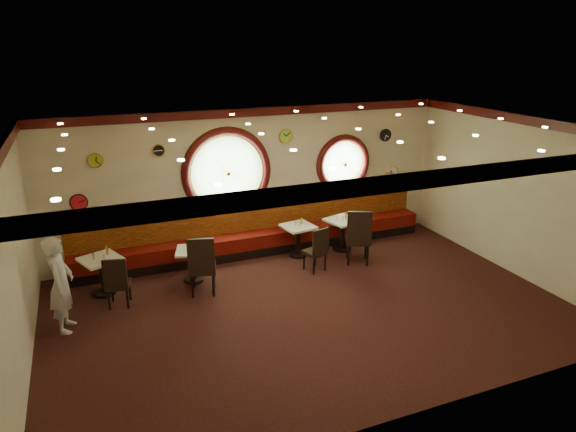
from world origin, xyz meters
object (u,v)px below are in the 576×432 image
(table_c, at_px, (298,237))
(chair_d, at_px, (359,233))
(condiment_b_salt, at_px, (187,247))
(condiment_b_pepper, at_px, (191,248))
(condiment_c_salt, at_px, (296,224))
(condiment_b_bottle, at_px, (195,244))
(condiment_c_bottle, at_px, (302,221))
(condiment_d_bottle, at_px, (346,216))
(table_b, at_px, (193,261))
(condiment_d_pepper, at_px, (343,218))
(waiter, at_px, (61,284))
(table_a, at_px, (102,271))
(table_d, at_px, (342,231))
(chair_b, at_px, (202,262))
(chair_a, at_px, (117,279))
(condiment_d_salt, at_px, (337,218))
(condiment_a_salt, at_px, (93,256))
(condiment_a_bottle, at_px, (107,250))
(condiment_a_pepper, at_px, (104,257))
(chair_c, at_px, (318,247))
(condiment_c_pepper, at_px, (300,223))

(table_c, height_order, chair_d, chair_d)
(condiment_b_salt, relative_size, condiment_b_pepper, 0.86)
(condiment_c_salt, xyz_separation_m, condiment_b_bottle, (-2.27, -0.30, -0.01))
(condiment_c_bottle, relative_size, condiment_d_bottle, 0.97)
(table_b, height_order, table_c, table_c)
(condiment_d_pepper, distance_m, waiter, 5.91)
(table_a, relative_size, condiment_b_pepper, 8.41)
(table_d, distance_m, condiment_b_salt, 3.58)
(chair_d, xyz_separation_m, condiment_d_bottle, (0.15, 0.85, 0.11))
(table_a, relative_size, condiment_d_pepper, 8.14)
(condiment_c_salt, xyz_separation_m, waiter, (-4.69, -1.36, 0.06))
(table_a, height_order, chair_b, chair_b)
(chair_a, bearing_deg, condiment_d_salt, 24.36)
(condiment_a_salt, xyz_separation_m, condiment_b_pepper, (1.78, -0.10, -0.07))
(condiment_d_bottle, bearing_deg, condiment_d_salt, 176.05)
(table_b, distance_m, condiment_c_bottle, 2.60)
(chair_b, bearing_deg, table_d, 30.46)
(table_c, relative_size, waiter, 0.45)
(table_b, relative_size, table_c, 1.03)
(table_d, distance_m, condiment_c_salt, 1.16)
(table_d, bearing_deg, waiter, -167.47)
(table_b, bearing_deg, condiment_a_bottle, 172.05)
(condiment_c_bottle, bearing_deg, chair_d, -47.85)
(table_d, height_order, condiment_a_pepper, condiment_a_pepper)
(table_d, xyz_separation_m, condiment_d_bottle, (0.09, 0.02, 0.34))
(chair_d, relative_size, condiment_b_pepper, 7.30)
(chair_c, xyz_separation_m, condiment_a_bottle, (-4.01, 0.75, 0.27))
(chair_d, bearing_deg, chair_c, -154.55)
(table_b, relative_size, condiment_b_salt, 8.54)
(condiment_a_bottle, bearing_deg, condiment_b_bottle, -4.71)
(table_d, distance_m, chair_b, 3.58)
(table_c, height_order, condiment_d_salt, condiment_d_salt)
(table_b, height_order, condiment_b_bottle, condiment_b_bottle)
(condiment_c_bottle, xyz_separation_m, waiter, (-4.87, -1.43, 0.04))
(condiment_a_pepper, distance_m, condiment_b_pepper, 1.60)
(table_c, relative_size, chair_b, 1.01)
(condiment_c_salt, bearing_deg, table_c, -11.66)
(table_d, bearing_deg, condiment_d_pepper, -122.90)
(chair_a, height_order, waiter, waiter)
(condiment_d_salt, height_order, condiment_c_pepper, condiment_d_salt)
(condiment_b_salt, bearing_deg, condiment_d_salt, 4.56)
(table_c, distance_m, condiment_d_bottle, 1.20)
(table_d, xyz_separation_m, condiment_a_pepper, (-5.10, -0.31, 0.32))
(chair_a, height_order, chair_d, chair_d)
(condiment_c_salt, relative_size, condiment_c_bottle, 0.68)
(chair_c, relative_size, condiment_a_bottle, 3.41)
(table_c, relative_size, chair_c, 1.24)
(condiment_c_bottle, bearing_deg, condiment_a_bottle, -176.68)
(table_b, bearing_deg, waiter, -157.22)
(table_a, height_order, chair_c, chair_c)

